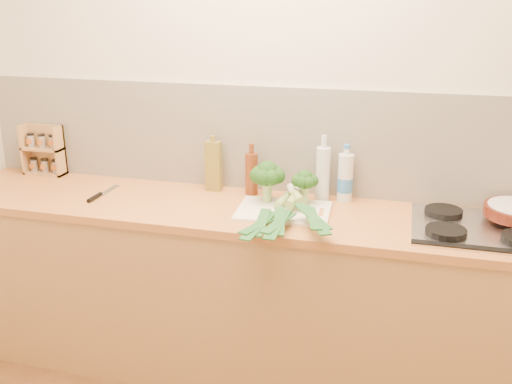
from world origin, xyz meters
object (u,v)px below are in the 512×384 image
gas_hob (481,227)px  chefs_knife (98,195)px  spice_rack (45,153)px  chopping_board (284,211)px

gas_hob → chefs_knife: (-1.82, -0.04, -0.01)m
spice_rack → chopping_board: bearing=-10.0°
chopping_board → spice_rack: size_ratio=1.53×
chopping_board → chefs_knife: (-0.95, -0.04, 0.00)m
chefs_knife → spice_rack: spice_rack is taller
chefs_knife → spice_rack: size_ratio=1.03×
chopping_board → chefs_knife: size_ratio=1.48×
chefs_knife → spice_rack: bearing=150.7°
chopping_board → chefs_knife: 0.95m
chefs_knife → spice_rack: (-0.49, 0.29, 0.11)m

